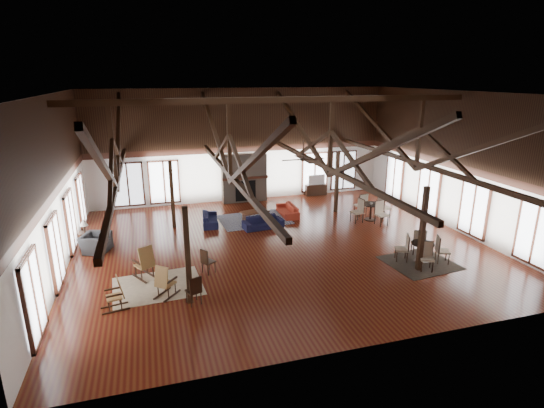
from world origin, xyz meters
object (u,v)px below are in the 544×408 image
object	(u,v)px
coffee_table	(255,212)
cafe_table_far	(371,209)
sofa_orange	(288,210)
tv_console	(316,190)
cafe_table_near	(422,249)
sofa_navy_left	(210,219)
armchair	(96,243)
sofa_navy_front	(263,222)

from	to	relation	value
coffee_table	cafe_table_far	xyz separation A→B (m)	(5.32, -1.43, 0.13)
sofa_orange	tv_console	world-z (taller)	tv_console
coffee_table	tv_console	bearing A→B (deg)	22.66
cafe_table_near	tv_console	xyz separation A→B (m)	(-0.30, 9.68, -0.20)
cafe_table_near	tv_console	bearing A→B (deg)	91.79
sofa_navy_left	armchair	bearing A→B (deg)	118.44
armchair	cafe_table_far	xyz separation A→B (m)	(12.18, 0.35, 0.20)
cafe_table_near	sofa_navy_left	bearing A→B (deg)	137.33
sofa_navy_front	cafe_table_near	world-z (taller)	cafe_table_near
coffee_table	armchair	xyz separation A→B (m)	(-6.86, -1.78, -0.07)
cafe_table_far	coffee_table	bearing A→B (deg)	164.97
coffee_table	cafe_table_near	xyz separation A→B (m)	(4.79, -6.21, 0.08)
sofa_navy_left	sofa_orange	world-z (taller)	sofa_orange
sofa_navy_left	cafe_table_far	world-z (taller)	cafe_table_far
sofa_orange	armchair	distance (m)	8.87
sofa_orange	tv_console	bearing A→B (deg)	139.95
armchair	coffee_table	bearing A→B (deg)	-54.65
tv_console	cafe_table_far	bearing A→B (deg)	-80.33
sofa_navy_front	sofa_navy_left	size ratio (longest dim) A/B	1.05
armchair	tv_console	xyz separation A→B (m)	(11.34, 5.25, -0.04)
coffee_table	cafe_table_near	bearing A→B (deg)	-67.42
sofa_navy_left	tv_console	distance (m)	7.38
sofa_navy_left	tv_console	bearing A→B (deg)	-56.64
sofa_navy_front	sofa_orange	bearing A→B (deg)	34.53
sofa_orange	cafe_table_near	distance (m)	7.24
sofa_orange	cafe_table_far	distance (m)	4.00
sofa_navy_left	sofa_orange	xyz separation A→B (m)	(3.85, 0.23, 0.01)
sofa_navy_front	coffee_table	bearing A→B (deg)	89.09
armchair	cafe_table_far	distance (m)	12.18
sofa_orange	coffee_table	size ratio (longest dim) A/B	1.30
sofa_navy_left	armchair	xyz separation A→B (m)	(-4.76, -1.92, 0.10)
armchair	cafe_table_near	bearing A→B (deg)	-90.04
cafe_table_near	cafe_table_far	size ratio (longest dim) A/B	0.91
sofa_navy_front	sofa_orange	size ratio (longest dim) A/B	1.01
cafe_table_near	tv_console	size ratio (longest dim) A/B	1.59
tv_console	coffee_table	bearing A→B (deg)	-142.28
sofa_orange	coffee_table	bearing A→B (deg)	-77.07
sofa_navy_front	coffee_table	world-z (taller)	sofa_navy_front
sofa_navy_front	cafe_table_far	bearing A→B (deg)	-10.61
sofa_navy_front	cafe_table_near	xyz separation A→B (m)	(4.68, -5.13, 0.24)
sofa_orange	cafe_table_far	world-z (taller)	cafe_table_far
tv_console	sofa_orange	bearing A→B (deg)	-131.33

